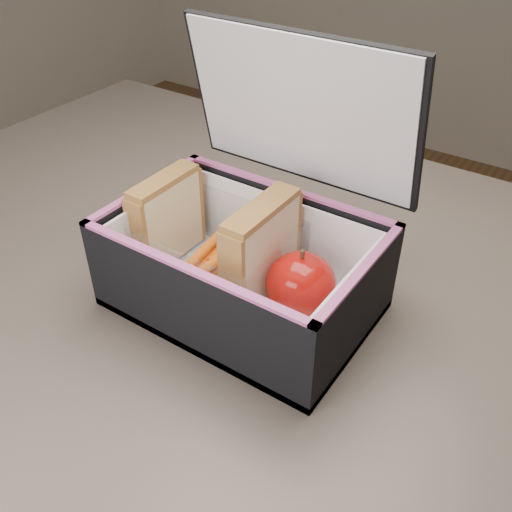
{
  "coord_description": "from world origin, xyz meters",
  "views": [
    {
      "loc": [
        0.3,
        -0.44,
        1.17
      ],
      "look_at": [
        0.03,
        -0.04,
        0.81
      ],
      "focal_mm": 40.0,
      "sensor_mm": 36.0,
      "label": 1
    }
  ],
  "objects": [
    {
      "name": "paper_napkin",
      "position": [
        0.09,
        -0.04,
        0.77
      ],
      "size": [
        0.09,
        0.09,
        0.01
      ],
      "primitive_type": "cube",
      "rotation": [
        0.0,
        0.0,
        0.15
      ],
      "color": "white",
      "rests_on": "lunch_bag"
    },
    {
      "name": "red_apple",
      "position": [
        0.09,
        -0.04,
        0.8
      ],
      "size": [
        0.1,
        0.1,
        0.08
      ],
      "rotation": [
        0.0,
        0.0,
        0.43
      ],
      "color": "#9C1007",
      "rests_on": "paper_napkin"
    },
    {
      "name": "sandwich_right",
      "position": [
        0.04,
        -0.04,
        0.82
      ],
      "size": [
        0.03,
        0.1,
        0.11
      ],
      "color": "#CFB485",
      "rests_on": "plastic_tub"
    },
    {
      "name": "sandwich_left",
      "position": [
        -0.09,
        -0.04,
        0.82
      ],
      "size": [
        0.03,
        0.09,
        0.1
      ],
      "color": "#CFB485",
      "rests_on": "plastic_tub"
    },
    {
      "name": "lunch_bag",
      "position": [
        0.02,
        -0.05,
        0.81
      ],
      "size": [
        0.27,
        0.22,
        0.27
      ],
      "color": "black",
      "rests_on": "kitchen_table"
    },
    {
      "name": "kitchen_table",
      "position": [
        0.0,
        0.0,
        0.66
      ],
      "size": [
        1.2,
        0.8,
        0.75
      ],
      "color": "#51453D",
      "rests_on": "ground"
    },
    {
      "name": "plastic_tub",
      "position": [
        -0.03,
        -0.04,
        0.8
      ],
      "size": [
        0.17,
        0.12,
        0.07
      ],
      "primitive_type": null,
      "color": "white",
      "rests_on": "lunch_bag"
    },
    {
      "name": "carrot_sticks",
      "position": [
        -0.03,
        -0.04,
        0.78
      ],
      "size": [
        0.05,
        0.15,
        0.03
      ],
      "color": "#D84717",
      "rests_on": "plastic_tub"
    }
  ]
}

